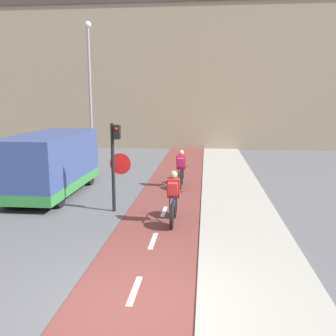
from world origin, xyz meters
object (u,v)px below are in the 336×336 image
Objects in this scene: cyclist_near at (173,199)px; traffic_light_pole at (116,157)px; street_lamp_far at (90,79)px; cyclist_far at (181,170)px; van at (52,165)px.

traffic_light_pole is at bearing 152.53° from cyclist_near.
street_lamp_far is 8.59m from cyclist_far.
cyclist_near is (1.91, -0.99, -1.03)m from traffic_light_pole.
cyclist_near is at bearing -61.36° from street_lamp_far.
street_lamp_far is at bearing 134.32° from cyclist_far.
van is at bearing 149.14° from cyclist_near.
cyclist_near is 5.64m from van.
traffic_light_pole is 0.37× the size of street_lamp_far.
traffic_light_pole is 2.39m from cyclist_near.
traffic_light_pole is at bearing -117.78° from cyclist_far.
van is (0.62, -7.08, -3.45)m from street_lamp_far.
cyclist_far is at bearing 18.48° from van.
street_lamp_far is 4.32× the size of cyclist_near.
cyclist_far is at bearing -45.68° from street_lamp_far.
cyclist_far is (1.83, 3.48, -1.03)m from traffic_light_pole.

